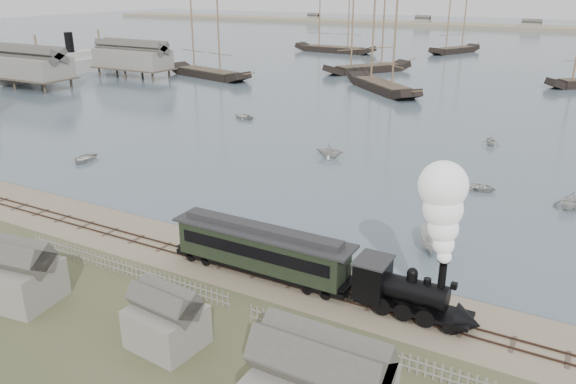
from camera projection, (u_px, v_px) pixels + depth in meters
The scene contains 25 objects.
ground at pixel (249, 257), 44.22m from camera, with size 600.00×600.00×0.00m, color tan.
harbor_water at pixel (531, 48), 183.29m from camera, with size 600.00×336.00×0.06m, color #4C5D6D.
rail_track at pixel (235, 267), 42.57m from camera, with size 120.00×1.80×0.16m.
picket_fence_west at pixel (124, 275), 41.45m from camera, with size 19.00×0.10×1.20m, color gray, non-canonical shape.
picket_fence_east at pixel (361, 357), 32.39m from camera, with size 15.00×0.10×1.20m, color gray, non-canonical shape.
shed_left at pixel (22, 300), 38.13m from camera, with size 5.00×4.00×4.10m, color gray, non-canonical shape.
shed_mid at pixel (168, 344), 33.49m from camera, with size 4.00×3.50×3.60m, color gray, non-canonical shape.
western_wharf at pixel (34, 70), 110.13m from camera, with size 36.00×56.00×8.00m, color gray, non-canonical shape.
far_spit at pixel (555, 31), 248.76m from camera, with size 500.00×20.00×1.80m, color tan.
locomotive at pixel (431, 254), 34.26m from camera, with size 8.17×3.05×10.19m.
passenger_coach at pixel (262, 248), 40.72m from camera, with size 14.13×2.72×3.43m.
beached_dinghy at pixel (216, 240), 45.95m from camera, with size 4.39×3.13×0.91m, color beige.
steamship at pixel (71, 52), 132.51m from camera, with size 42.46×7.08×9.29m, color beige, non-canonical shape.
rowboat_0 at pixel (84, 158), 67.40m from camera, with size 3.80×2.71×0.79m, color beige.
rowboat_1 at pixel (330, 150), 68.74m from camera, with size 3.40×2.94×1.79m, color beige.
rowboat_2 at pixel (429, 240), 45.13m from camera, with size 4.11×1.54×1.59m, color beige.
rowboat_3 at pixel (479, 187), 58.02m from camera, with size 3.39×2.42×0.70m, color beige.
rowboat_4 at pixel (571, 200), 53.08m from camera, with size 3.29×2.84×1.73m, color beige.
rowboat_6 at pixel (243, 116), 88.60m from camera, with size 3.77×2.69×0.78m, color beige.
rowboat_7 at pixel (491, 140), 73.96m from camera, with size 2.58×2.23×1.36m, color beige.
schooner_0 at pixel (206, 32), 123.61m from camera, with size 23.97×5.53×20.00m, color black, non-canonical shape.
schooner_1 at pixel (370, 29), 130.64m from camera, with size 22.60×5.22×20.00m, color black, non-canonical shape.
schooner_2 at pixel (385, 39), 107.61m from camera, with size 23.45×5.41×20.00m, color black, non-canonical shape.
schooner_6 at pixel (335, 18), 168.81m from camera, with size 25.80×5.95×20.00m, color black, non-canonical shape.
schooner_7 at pixel (458, 19), 166.84m from camera, with size 19.64×4.53×20.00m, color black, non-canonical shape.
Camera 1 is at (21.95, -33.12, 20.29)m, focal length 35.00 mm.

